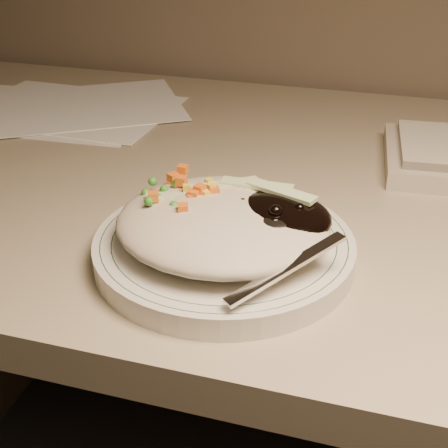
# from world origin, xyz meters

# --- Properties ---
(desk) EXTENTS (1.40, 0.70, 0.74)m
(desk) POSITION_xyz_m (0.00, 1.38, 0.54)
(desk) COLOR gray
(desk) RESTS_ON ground
(plate) EXTENTS (0.24, 0.24, 0.02)m
(plate) POSITION_xyz_m (-0.05, 1.18, 0.75)
(plate) COLOR silver
(plate) RESTS_ON desk
(plate_rim) EXTENTS (0.23, 0.23, 0.00)m
(plate_rim) POSITION_xyz_m (-0.05, 1.18, 0.76)
(plate_rim) COLOR #144723
(plate_rim) RESTS_ON plate
(meal) EXTENTS (0.21, 0.19, 0.05)m
(meal) POSITION_xyz_m (-0.04, 1.18, 0.78)
(meal) COLOR #B4A992
(meal) RESTS_ON plate
(papers) EXTENTS (0.37, 0.34, 0.00)m
(papers) POSITION_xyz_m (-0.39, 1.52, 0.74)
(papers) COLOR white
(papers) RESTS_ON desk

